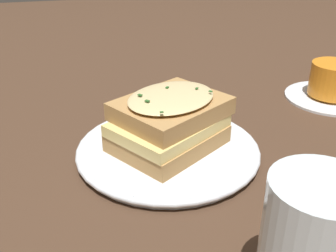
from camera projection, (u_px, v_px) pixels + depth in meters
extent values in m
plane|color=#473021|center=(167.00, 144.00, 0.53)|extent=(2.40, 2.40, 0.00)
cylinder|color=white|center=(168.00, 150.00, 0.51)|extent=(0.22, 0.22, 0.01)
torus|color=white|center=(168.00, 149.00, 0.51)|extent=(0.23, 0.23, 0.01)
cube|color=#B2844C|center=(168.00, 138.00, 0.50)|extent=(0.16, 0.16, 0.02)
cube|color=#EAD17A|center=(168.00, 125.00, 0.49)|extent=(0.15, 0.16, 0.01)
cube|color=#B2844C|center=(168.00, 109.00, 0.49)|extent=(0.15, 0.16, 0.02)
ellipsoid|color=beige|center=(168.00, 97.00, 0.48)|extent=(0.14, 0.15, 0.01)
cube|color=#2D6028|center=(211.00, 91.00, 0.48)|extent=(0.01, 0.00, 0.00)
cube|color=#2D6028|center=(162.00, 112.00, 0.43)|extent=(0.00, 0.00, 0.00)
cube|color=#2D6028|center=(166.00, 86.00, 0.50)|extent=(0.01, 0.01, 0.00)
cube|color=#2D6028|center=(140.00, 95.00, 0.47)|extent=(0.01, 0.01, 0.00)
cube|color=#2D6028|center=(197.00, 88.00, 0.49)|extent=(0.00, 0.01, 0.00)
cube|color=#2D6028|center=(147.00, 101.00, 0.46)|extent=(0.01, 0.01, 0.00)
cylinder|color=white|center=(330.00, 97.00, 0.67)|extent=(0.15, 0.15, 0.01)
cylinder|color=orange|center=(334.00, 79.00, 0.66)|extent=(0.08, 0.08, 0.05)
cylinder|color=#381E0F|center=(336.00, 67.00, 0.65)|extent=(0.06, 0.06, 0.00)
cylinder|color=silver|center=(311.00, 248.00, 0.28)|extent=(0.07, 0.07, 0.11)
cube|color=#333335|center=(329.00, 199.00, 0.42)|extent=(0.02, 0.04, 0.00)
cube|color=#333335|center=(329.00, 196.00, 0.43)|extent=(0.02, 0.04, 0.00)
cube|color=#333335|center=(328.00, 193.00, 0.43)|extent=(0.02, 0.04, 0.00)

